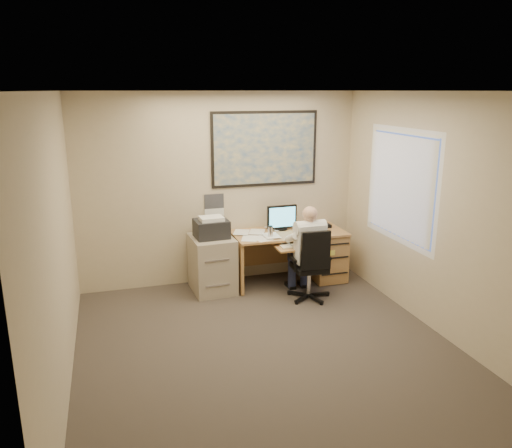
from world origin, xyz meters
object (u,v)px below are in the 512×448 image
object	(u,v)px
filing_cabinet	(212,259)
person	(309,253)
desk	(309,250)
office_chair	(310,279)

from	to	relation	value
filing_cabinet	person	bearing A→B (deg)	-30.26
desk	filing_cabinet	distance (m)	1.46
office_chair	desk	bearing A→B (deg)	71.62
desk	filing_cabinet	xyz separation A→B (m)	(-1.46, -0.03, 0.02)
desk	person	distance (m)	0.72
filing_cabinet	office_chair	size ratio (longest dim) A/B	1.08
office_chair	person	bearing A→B (deg)	94.51
office_chair	filing_cabinet	bearing A→B (deg)	153.05
desk	office_chair	xyz separation A→B (m)	(-0.28, -0.71, -0.15)
office_chair	person	world-z (taller)	person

